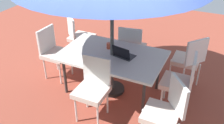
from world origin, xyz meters
TOP-DOWN VIEW (x-y plane):
  - ground_plane at (0.00, 0.00)m, footprint 10.00×10.00m
  - dining_table at (0.00, 0.00)m, footprint 1.72×1.09m
  - chair_west at (-1.17, -0.02)m, footprint 0.48×0.47m
  - chair_east at (1.18, 0.03)m, footprint 0.47×0.46m
  - chair_northwest at (-1.13, 0.75)m, footprint 0.58×0.58m
  - chair_southwest at (-1.15, -0.75)m, footprint 0.58×0.58m
  - chair_north at (-0.01, 0.70)m, footprint 0.46×0.47m
  - chair_southeast at (1.12, -0.75)m, footprint 0.59×0.59m
  - chair_south at (-0.05, -0.76)m, footprint 0.48×0.49m
  - laptop at (-0.21, 0.00)m, footprint 0.36×0.30m
  - cup at (0.14, -0.17)m, footprint 0.08×0.08m

SIDE VIEW (x-z plane):
  - ground_plane at x=0.00m, z-range -0.02..0.00m
  - chair_west at x=-1.17m, z-range 0.06..1.04m
  - chair_east at x=1.18m, z-range 0.06..1.04m
  - chair_northwest at x=-1.13m, z-range 0.06..1.04m
  - chair_southwest at x=-1.15m, z-range 0.06..1.04m
  - chair_north at x=-0.01m, z-range 0.06..1.04m
  - chair_southeast at x=1.12m, z-range 0.06..1.04m
  - chair_south at x=-0.05m, z-range 0.06..1.04m
  - dining_table at x=0.00m, z-range 0.32..1.06m
  - laptop at x=-0.21m, z-range 0.68..0.89m
  - cup at x=0.14m, z-range 0.74..0.84m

